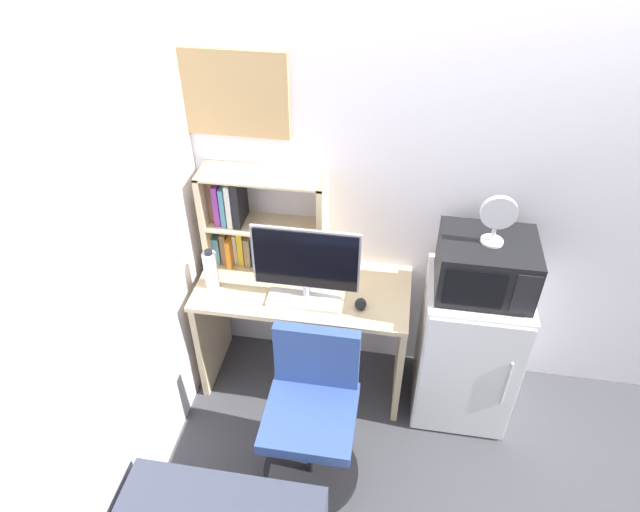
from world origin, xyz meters
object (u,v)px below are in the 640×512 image
(water_bottle, at_px, (211,269))
(mini_fridge, at_px, (466,349))
(microwave, at_px, (486,266))
(hutch_bookshelf, at_px, (248,220))
(desk_chair, at_px, (312,419))
(desk_fan, at_px, (498,217))
(wall_corkboard, at_px, (222,94))
(monitor, at_px, (306,262))
(computer_mouse, at_px, (360,304))
(keyboard, at_px, (304,300))

(water_bottle, bearing_deg, mini_fridge, 1.43)
(microwave, bearing_deg, hutch_bookshelf, 170.94)
(water_bottle, height_order, microwave, microwave)
(hutch_bookshelf, bearing_deg, desk_chair, -57.55)
(desk_fan, xyz_separation_m, wall_corkboard, (-1.39, 0.30, 0.39))
(hutch_bookshelf, relative_size, monitor, 1.19)
(monitor, bearing_deg, computer_mouse, -5.06)
(computer_mouse, relative_size, microwave, 0.19)
(keyboard, bearing_deg, microwave, 5.72)
(monitor, xyz_separation_m, computer_mouse, (0.30, -0.03, -0.23))
(hutch_bookshelf, height_order, wall_corkboard, wall_corkboard)
(keyboard, relative_size, microwave, 0.83)
(monitor, bearing_deg, mini_fridge, 3.27)
(computer_mouse, distance_m, microwave, 0.67)
(wall_corkboard, bearing_deg, monitor, -36.15)
(hutch_bookshelf, distance_m, keyboard, 0.55)
(microwave, bearing_deg, water_bottle, -178.45)
(desk_fan, height_order, wall_corkboard, wall_corkboard)
(microwave, xyz_separation_m, desk_chair, (-0.79, -0.57, -0.66))
(hutch_bookshelf, bearing_deg, microwave, -9.06)
(desk_fan, bearing_deg, water_bottle, -178.68)
(mini_fridge, relative_size, desk_fan, 3.49)
(microwave, bearing_deg, computer_mouse, -172.41)
(keyboard, xyz_separation_m, wall_corkboard, (-0.47, 0.39, 0.97))
(microwave, bearing_deg, desk_chair, -144.02)
(keyboard, height_order, microwave, microwave)
(wall_corkboard, bearing_deg, hutch_bookshelf, -41.33)
(wall_corkboard, bearing_deg, microwave, -12.03)
(desk_chair, bearing_deg, microwave, 35.98)
(microwave, xyz_separation_m, desk_fan, (0.00, -0.01, 0.30))
(hutch_bookshelf, height_order, desk_chair, hutch_bookshelf)
(water_bottle, distance_m, desk_fan, 1.52)
(water_bottle, bearing_deg, wall_corkboard, 80.68)
(mini_fridge, bearing_deg, keyboard, -174.46)
(water_bottle, height_order, wall_corkboard, wall_corkboard)
(microwave, height_order, desk_chair, microwave)
(monitor, bearing_deg, keyboard, -100.28)
(monitor, bearing_deg, hutch_bookshelf, 145.40)
(monitor, distance_m, water_bottle, 0.55)
(desk_chair, bearing_deg, monitor, 102.85)
(monitor, relative_size, microwave, 1.20)
(water_bottle, relative_size, desk_chair, 0.27)
(monitor, height_order, computer_mouse, monitor)
(wall_corkboard, bearing_deg, water_bottle, -99.32)
(keyboard, xyz_separation_m, desk_fan, (0.91, 0.09, 0.58))
(computer_mouse, bearing_deg, desk_fan, 7.04)
(mini_fridge, relative_size, wall_corkboard, 1.35)
(monitor, xyz_separation_m, mini_fridge, (0.91, 0.05, -0.55))
(microwave, distance_m, desk_chair, 1.17)
(computer_mouse, relative_size, desk_chair, 0.10)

